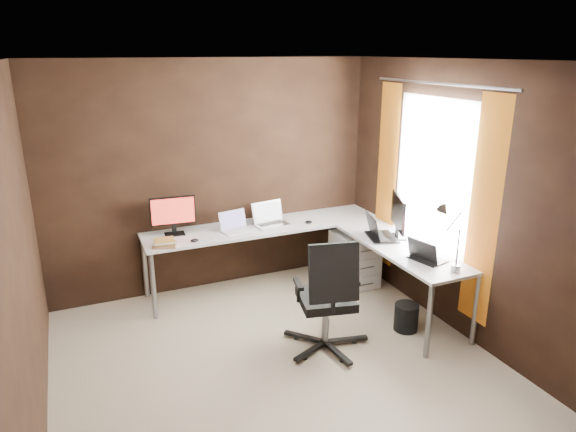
{
  "coord_description": "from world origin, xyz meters",
  "views": [
    {
      "loc": [
        -1.43,
        -3.5,
        2.57
      ],
      "look_at": [
        0.51,
        0.95,
        0.99
      ],
      "focal_mm": 32.0,
      "sensor_mm": 36.0,
      "label": 1
    }
  ],
  "objects_px": {
    "book_stack": "(164,243)",
    "laptop_silver": "(270,220)",
    "laptop_white": "(235,226)",
    "wastebasket": "(406,317)",
    "office_chair": "(327,317)",
    "laptop_black_small": "(425,256)",
    "laptop_black_big": "(378,233)",
    "monitor_right": "(398,214)",
    "drawer_pedestal": "(354,259)",
    "monitor_left": "(173,213)",
    "desk_lamp": "(448,229)"
  },
  "relations": [
    {
      "from": "laptop_white",
      "to": "desk_lamp",
      "type": "xyz_separation_m",
      "value": [
        1.36,
        -1.72,
        0.33
      ]
    },
    {
      "from": "laptop_black_big",
      "to": "desk_lamp",
      "type": "bearing_deg",
      "value": -158.59
    },
    {
      "from": "book_stack",
      "to": "desk_lamp",
      "type": "relative_size",
      "value": 0.44
    },
    {
      "from": "monitor_right",
      "to": "book_stack",
      "type": "relative_size",
      "value": 1.91
    },
    {
      "from": "book_stack",
      "to": "office_chair",
      "type": "distance_m",
      "value": 1.75
    },
    {
      "from": "monitor_left",
      "to": "wastebasket",
      "type": "bearing_deg",
      "value": -35.08
    },
    {
      "from": "book_stack",
      "to": "laptop_white",
      "type": "bearing_deg",
      "value": 11.83
    },
    {
      "from": "drawer_pedestal",
      "to": "monitor_left",
      "type": "distance_m",
      "value": 2.09
    },
    {
      "from": "book_stack",
      "to": "laptop_black_big",
      "type": "bearing_deg",
      "value": -17.4
    },
    {
      "from": "laptop_black_big",
      "to": "laptop_black_small",
      "type": "relative_size",
      "value": 1.21
    },
    {
      "from": "office_chair",
      "to": "laptop_white",
      "type": "bearing_deg",
      "value": 117.71
    },
    {
      "from": "desk_lamp",
      "to": "office_chair",
      "type": "bearing_deg",
      "value": 175.42
    },
    {
      "from": "drawer_pedestal",
      "to": "laptop_white",
      "type": "bearing_deg",
      "value": 166.53
    },
    {
      "from": "monitor_right",
      "to": "laptop_silver",
      "type": "bearing_deg",
      "value": 71.9
    },
    {
      "from": "monitor_right",
      "to": "laptop_black_small",
      "type": "xyz_separation_m",
      "value": [
        -0.12,
        -0.62,
        -0.2
      ]
    },
    {
      "from": "laptop_white",
      "to": "desk_lamp",
      "type": "bearing_deg",
      "value": -62.39
    },
    {
      "from": "monitor_right",
      "to": "desk_lamp",
      "type": "distance_m",
      "value": 0.87
    },
    {
      "from": "monitor_right",
      "to": "laptop_black_big",
      "type": "relative_size",
      "value": 1.15
    },
    {
      "from": "desk_lamp",
      "to": "drawer_pedestal",
      "type": "bearing_deg",
      "value": 106.02
    },
    {
      "from": "monitor_right",
      "to": "laptop_silver",
      "type": "xyz_separation_m",
      "value": [
        -1.04,
        0.91,
        -0.2
      ]
    },
    {
      "from": "laptop_black_small",
      "to": "office_chair",
      "type": "xyz_separation_m",
      "value": [
        -0.96,
        0.09,
        -0.46
      ]
    },
    {
      "from": "drawer_pedestal",
      "to": "laptop_black_big",
      "type": "distance_m",
      "value": 0.69
    },
    {
      "from": "laptop_silver",
      "to": "desk_lamp",
      "type": "bearing_deg",
      "value": -69.63
    },
    {
      "from": "wastebasket",
      "to": "monitor_right",
      "type": "bearing_deg",
      "value": 67.37
    },
    {
      "from": "laptop_black_big",
      "to": "office_chair",
      "type": "bearing_deg",
      "value": 139.24
    },
    {
      "from": "book_stack",
      "to": "laptop_silver",
      "type": "bearing_deg",
      "value": 9.8
    },
    {
      "from": "laptop_silver",
      "to": "desk_lamp",
      "type": "relative_size",
      "value": 0.67
    },
    {
      "from": "laptop_black_small",
      "to": "wastebasket",
      "type": "relative_size",
      "value": 1.35
    },
    {
      "from": "laptop_white",
      "to": "laptop_silver",
      "type": "height_order",
      "value": "laptop_silver"
    },
    {
      "from": "laptop_black_small",
      "to": "laptop_black_big",
      "type": "bearing_deg",
      "value": -8.84
    },
    {
      "from": "drawer_pedestal",
      "to": "office_chair",
      "type": "height_order",
      "value": "office_chair"
    },
    {
      "from": "wastebasket",
      "to": "laptop_white",
      "type": "bearing_deg",
      "value": 131.17
    },
    {
      "from": "monitor_left",
      "to": "laptop_white",
      "type": "xyz_separation_m",
      "value": [
        0.62,
        -0.15,
        -0.18
      ]
    },
    {
      "from": "monitor_right",
      "to": "office_chair",
      "type": "relative_size",
      "value": 0.47
    },
    {
      "from": "laptop_white",
      "to": "office_chair",
      "type": "height_order",
      "value": "office_chair"
    },
    {
      "from": "laptop_silver",
      "to": "wastebasket",
      "type": "distance_m",
      "value": 1.79
    },
    {
      "from": "monitor_left",
      "to": "wastebasket",
      "type": "height_order",
      "value": "monitor_left"
    },
    {
      "from": "monitor_left",
      "to": "office_chair",
      "type": "height_order",
      "value": "monitor_left"
    },
    {
      "from": "drawer_pedestal",
      "to": "laptop_white",
      "type": "height_order",
      "value": "laptop_white"
    },
    {
      "from": "laptop_black_big",
      "to": "monitor_left",
      "type": "bearing_deg",
      "value": 79.22
    },
    {
      "from": "monitor_right",
      "to": "wastebasket",
      "type": "bearing_deg",
      "value": -179.51
    },
    {
      "from": "laptop_silver",
      "to": "desk_lamp",
      "type": "height_order",
      "value": "desk_lamp"
    },
    {
      "from": "laptop_white",
      "to": "book_stack",
      "type": "bearing_deg",
      "value": -178.94
    },
    {
      "from": "drawer_pedestal",
      "to": "laptop_white",
      "type": "relative_size",
      "value": 1.75
    },
    {
      "from": "laptop_silver",
      "to": "office_chair",
      "type": "xyz_separation_m",
      "value": [
        -0.04,
        -1.44,
        -0.47
      ]
    },
    {
      "from": "laptop_silver",
      "to": "laptop_black_big",
      "type": "xyz_separation_m",
      "value": [
        0.86,
        -0.85,
        0.0
      ]
    },
    {
      "from": "laptop_black_small",
      "to": "desk_lamp",
      "type": "xyz_separation_m",
      "value": [
        0.03,
        -0.23,
        0.33
      ]
    },
    {
      "from": "desk_lamp",
      "to": "book_stack",
      "type": "bearing_deg",
      "value": 157.69
    },
    {
      "from": "laptop_silver",
      "to": "book_stack",
      "type": "bearing_deg",
      "value": -177.95
    },
    {
      "from": "desk_lamp",
      "to": "office_chair",
      "type": "xyz_separation_m",
      "value": [
        -0.98,
        0.33,
        -0.79
      ]
    }
  ]
}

